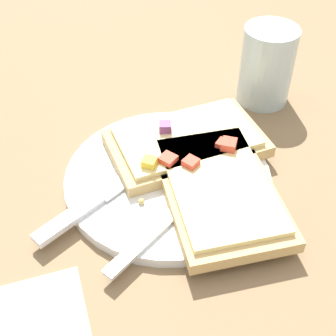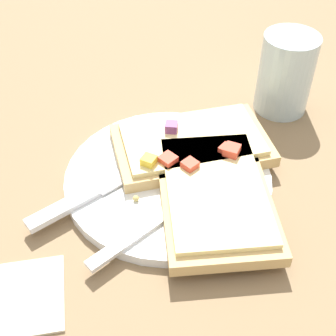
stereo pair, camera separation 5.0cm
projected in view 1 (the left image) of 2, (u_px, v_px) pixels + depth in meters
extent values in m
plane|color=#7F6647|center=(168.00, 182.00, 0.51)|extent=(4.00, 4.00, 0.00)
cylinder|color=white|center=(168.00, 179.00, 0.51)|extent=(0.22, 0.22, 0.01)
cube|color=silver|center=(159.00, 228.00, 0.45)|extent=(0.13, 0.09, 0.01)
cube|color=silver|center=(218.00, 173.00, 0.50)|extent=(0.06, 0.05, 0.01)
cube|color=silver|center=(248.00, 157.00, 0.52)|extent=(0.03, 0.02, 0.00)
cube|color=silver|center=(242.00, 155.00, 0.52)|extent=(0.03, 0.02, 0.00)
cube|color=silver|center=(237.00, 152.00, 0.53)|extent=(0.03, 0.02, 0.00)
cube|color=silver|center=(232.00, 149.00, 0.53)|extent=(0.03, 0.02, 0.00)
cube|color=silver|center=(69.00, 219.00, 0.46)|extent=(0.08, 0.05, 0.01)
cube|color=silver|center=(145.00, 166.00, 0.51)|extent=(0.12, 0.08, 0.00)
cube|color=tan|center=(186.00, 143.00, 0.53)|extent=(0.18, 0.11, 0.01)
cube|color=beige|center=(187.00, 136.00, 0.52)|extent=(0.16, 0.10, 0.01)
cube|color=#D14733|center=(222.00, 143.00, 0.51)|extent=(0.02, 0.02, 0.01)
cube|color=#D14733|center=(166.00, 161.00, 0.49)|extent=(0.02, 0.02, 0.01)
cube|color=#934C8E|center=(165.00, 127.00, 0.52)|extent=(0.02, 0.02, 0.01)
cube|color=yellow|center=(148.00, 160.00, 0.49)|extent=(0.02, 0.02, 0.01)
cube|color=tan|center=(218.00, 190.00, 0.48)|extent=(0.12, 0.18, 0.01)
cube|color=beige|center=(219.00, 183.00, 0.47)|extent=(0.11, 0.16, 0.01)
cube|color=#D14733|center=(191.00, 162.00, 0.48)|extent=(0.02, 0.02, 0.01)
cube|color=#D14733|center=(229.00, 145.00, 0.50)|extent=(0.02, 0.02, 0.01)
sphere|color=tan|center=(158.00, 161.00, 0.51)|extent=(0.01, 0.01, 0.01)
sphere|color=tan|center=(141.00, 201.00, 0.47)|extent=(0.01, 0.01, 0.01)
cylinder|color=silver|center=(267.00, 66.00, 0.59)|extent=(0.07, 0.07, 0.10)
cube|color=beige|center=(9.00, 323.00, 0.39)|extent=(0.13, 0.08, 0.01)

